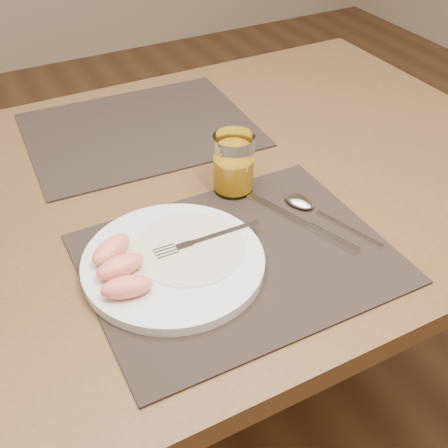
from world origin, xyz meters
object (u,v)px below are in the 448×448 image
at_px(placemat_far, 140,130).
at_px(plate, 173,262).
at_px(fork, 199,241).
at_px(placemat_near, 238,258).
at_px(table, 180,223).
at_px(juice_glass, 234,166).
at_px(knife, 309,226).
at_px(spoon, 306,205).

bearing_deg(placemat_far, plate, -104.46).
bearing_deg(fork, placemat_near, -43.19).
relative_size(table, juice_glass, 13.24).
distance_m(placemat_near, juice_glass, 0.19).
bearing_deg(knife, placemat_near, -176.28).
bearing_deg(plate, table, 64.44).
height_order(placemat_far, spoon, spoon).
xyz_separation_m(fork, juice_glass, (0.12, 0.12, 0.03)).
bearing_deg(fork, knife, -10.49).
bearing_deg(juice_glass, spoon, -51.97).
distance_m(fork, juice_glass, 0.18).
xyz_separation_m(fork, spoon, (0.21, 0.01, -0.01)).
distance_m(placemat_near, spoon, 0.17).
relative_size(placemat_far, fork, 2.57).
xyz_separation_m(table, knife, (0.14, -0.21, 0.09)).
bearing_deg(plate, placemat_far, 75.54).
bearing_deg(placemat_far, placemat_near, -91.57).
bearing_deg(placemat_far, fork, -98.19).
bearing_deg(placemat_near, fork, 136.81).
height_order(placemat_far, fork, fork).
xyz_separation_m(placemat_far, juice_glass, (0.07, -0.28, 0.05)).
relative_size(table, spoon, 7.42).
height_order(table, placemat_far, placemat_far).
relative_size(table, knife, 6.57).
xyz_separation_m(table, spoon, (0.16, -0.16, 0.09)).
xyz_separation_m(table, placemat_far, (0.01, 0.22, 0.09)).
xyz_separation_m(placemat_near, placemat_far, (0.01, 0.44, 0.00)).
xyz_separation_m(plate, spoon, (0.26, 0.03, -0.00)).
height_order(plate, knife, plate).
bearing_deg(juice_glass, plate, -142.38).
bearing_deg(plate, knife, -4.66).
bearing_deg(fork, spoon, 3.78).
distance_m(knife, spoon, 0.05).
bearing_deg(fork, table, 76.44).
distance_m(table, placemat_near, 0.24).
relative_size(knife, juice_glass, 2.01).
height_order(placemat_near, spoon, spoon).
bearing_deg(table, placemat_far, 86.27).
distance_m(fork, spoon, 0.21).
bearing_deg(plate, juice_glass, 37.62).
bearing_deg(placemat_near, spoon, 19.07).
bearing_deg(juice_glass, table, 144.54).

